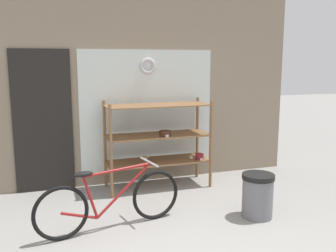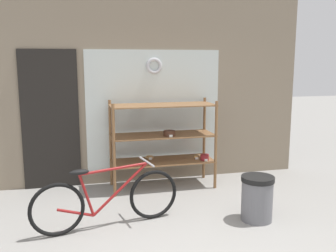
% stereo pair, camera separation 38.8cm
% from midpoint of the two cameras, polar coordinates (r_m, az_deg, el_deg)
% --- Properties ---
extents(storefront_facade, '(5.35, 0.13, 3.10)m').
position_cam_midpoint_polar(storefront_facade, '(5.93, -7.39, 5.84)').
color(storefront_facade, gray).
rests_on(storefront_facade, ground_plane).
extents(display_case, '(1.57, 0.58, 1.34)m').
position_cam_midpoint_polar(display_case, '(5.68, -3.33, -1.64)').
color(display_case, brown).
rests_on(display_case, ground_plane).
extents(bicycle, '(1.74, 0.51, 0.75)m').
position_cam_midpoint_polar(bicycle, '(4.45, -11.27, -11.23)').
color(bicycle, black).
rests_on(bicycle, ground_plane).
extents(trash_bin, '(0.40, 0.40, 0.55)m').
position_cam_midpoint_polar(trash_bin, '(4.79, 11.23, -10.11)').
color(trash_bin, slate).
rests_on(trash_bin, ground_plane).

